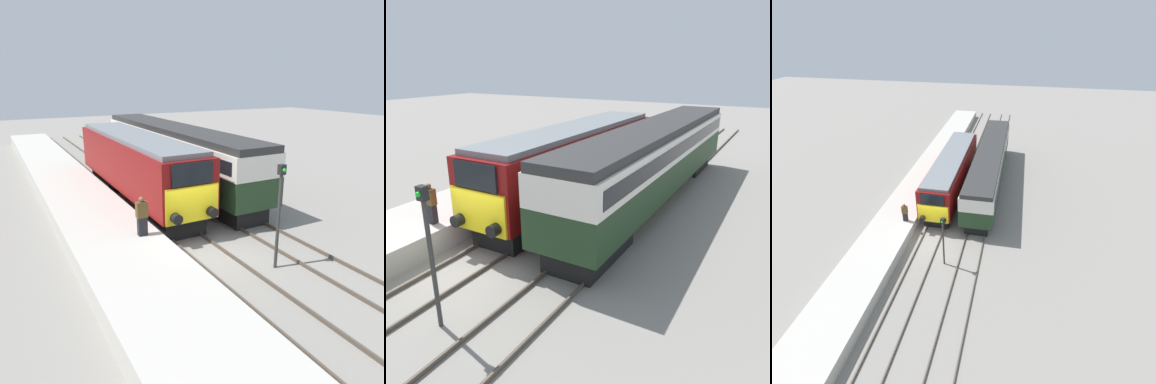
# 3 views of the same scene
# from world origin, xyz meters

# --- Properties ---
(ground_plane) EXTENTS (120.00, 120.00, 0.00)m
(ground_plane) POSITION_xyz_m (0.00, 0.00, 0.00)
(ground_plane) COLOR gray
(platform_left) EXTENTS (3.50, 50.00, 0.91)m
(platform_left) POSITION_xyz_m (-3.30, 8.00, 0.46)
(platform_left) COLOR #B7B2A8
(platform_left) RESTS_ON ground_plane
(rails_near_track) EXTENTS (1.51, 60.00, 0.14)m
(rails_near_track) POSITION_xyz_m (0.00, 5.00, 0.07)
(rails_near_track) COLOR #4C4238
(rails_near_track) RESTS_ON ground_plane
(rails_far_track) EXTENTS (1.50, 60.00, 0.14)m
(rails_far_track) POSITION_xyz_m (3.40, 5.00, 0.07)
(rails_far_track) COLOR #4C4238
(rails_far_track) RESTS_ON ground_plane
(locomotive) EXTENTS (2.70, 13.81, 3.84)m
(locomotive) POSITION_xyz_m (0.00, 7.83, 2.14)
(locomotive) COLOR black
(locomotive) RESTS_ON ground_plane
(passenger_carriage) EXTENTS (2.75, 18.21, 3.91)m
(passenger_carriage) POSITION_xyz_m (3.40, 10.02, 2.38)
(passenger_carriage) COLOR black
(passenger_carriage) RESTS_ON ground_plane
(person_on_platform) EXTENTS (0.44, 0.26, 1.58)m
(person_on_platform) POSITION_xyz_m (-2.30, 1.00, 1.69)
(person_on_platform) COLOR black
(person_on_platform) RESTS_ON platform_left
(signal_post) EXTENTS (0.24, 0.28, 3.96)m
(signal_post) POSITION_xyz_m (1.70, -2.24, 2.35)
(signal_post) COLOR #333333
(signal_post) RESTS_ON ground_plane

